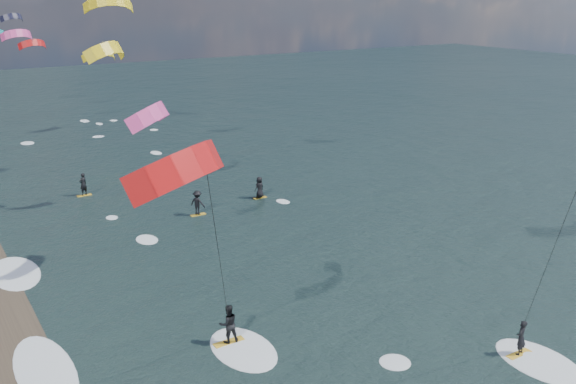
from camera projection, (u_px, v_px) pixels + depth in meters
kitesurfer_near_b at (217, 228)px, 22.08m from camera, size 7.25×9.13×11.68m
far_kitesurfers at (192, 195)px, 47.13m from camera, size 12.42×9.78×1.82m
bg_kite_field at (66, 24)px, 60.16m from camera, size 12.27×72.74×10.20m
shoreline_surf at (55, 371)px, 26.90m from camera, size 2.40×79.40×0.11m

